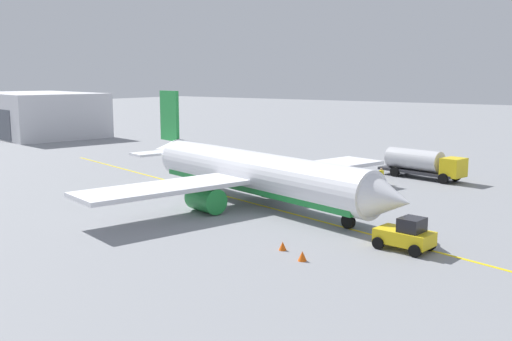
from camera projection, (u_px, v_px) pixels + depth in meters
ground_plane at (256, 204)px, 51.30m from camera, size 400.00×400.00×0.00m
airplane at (252, 174)px, 51.27m from camera, size 33.41×31.81×9.63m
fuel_tanker at (422, 163)px, 63.94m from camera, size 10.06×4.48×3.15m
pushback_tug at (406, 235)px, 37.63m from camera, size 3.80×2.66×2.20m
refueling_worker at (381, 176)px, 60.69m from camera, size 0.37×0.53×1.71m
safety_cone_nose at (302, 256)px, 35.51m from camera, size 0.56×0.56×0.62m
safety_cone_wingtip at (283, 246)px, 37.69m from camera, size 0.52×0.52×0.58m
distant_hangar at (38, 114)px, 110.19m from camera, size 29.69×21.99×8.05m
taxi_line_marking at (256, 204)px, 51.30m from camera, size 74.14×19.52×0.01m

